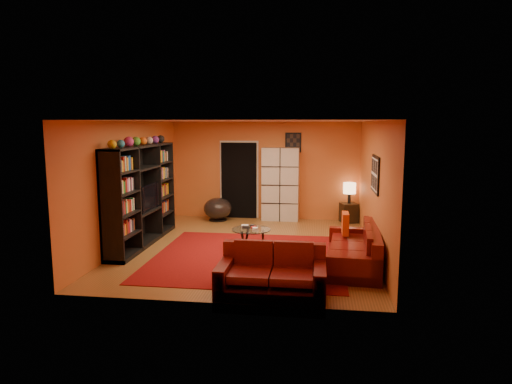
# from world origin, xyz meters

# --- Properties ---
(floor) EXTENTS (6.00, 6.00, 0.00)m
(floor) POSITION_xyz_m (0.00, 0.00, 0.00)
(floor) COLOR brown
(floor) RESTS_ON ground
(ceiling) EXTENTS (6.00, 6.00, 0.00)m
(ceiling) POSITION_xyz_m (0.00, 0.00, 2.60)
(ceiling) COLOR white
(ceiling) RESTS_ON wall_back
(wall_back) EXTENTS (6.00, 0.00, 6.00)m
(wall_back) POSITION_xyz_m (0.00, 3.00, 1.30)
(wall_back) COLOR #BE5F29
(wall_back) RESTS_ON floor
(wall_front) EXTENTS (6.00, 0.00, 6.00)m
(wall_front) POSITION_xyz_m (0.00, -3.00, 1.30)
(wall_front) COLOR #BE5F29
(wall_front) RESTS_ON floor
(wall_left) EXTENTS (0.00, 6.00, 6.00)m
(wall_left) POSITION_xyz_m (-2.50, 0.00, 1.30)
(wall_left) COLOR #BE5F29
(wall_left) RESTS_ON floor
(wall_right) EXTENTS (0.00, 6.00, 6.00)m
(wall_right) POSITION_xyz_m (2.50, 0.00, 1.30)
(wall_right) COLOR #BE5F29
(wall_right) RESTS_ON floor
(rug) EXTENTS (3.60, 3.60, 0.01)m
(rug) POSITION_xyz_m (0.10, -0.70, 0.01)
(rug) COLOR #610B0B
(rug) RESTS_ON floor
(doorway) EXTENTS (0.95, 0.10, 2.04)m
(doorway) POSITION_xyz_m (-0.70, 2.96, 1.02)
(doorway) COLOR black
(doorway) RESTS_ON floor
(wall_art_right) EXTENTS (0.03, 1.00, 0.70)m
(wall_art_right) POSITION_xyz_m (2.48, -0.30, 1.60)
(wall_art_right) COLOR black
(wall_art_right) RESTS_ON wall_right
(wall_art_back) EXTENTS (0.42, 0.03, 0.52)m
(wall_art_back) POSITION_xyz_m (0.75, 2.98, 2.05)
(wall_art_back) COLOR black
(wall_art_back) RESTS_ON wall_back
(entertainment_unit) EXTENTS (0.45, 3.00, 2.10)m
(entertainment_unit) POSITION_xyz_m (-2.27, 0.00, 1.05)
(entertainment_unit) COLOR black
(entertainment_unit) RESTS_ON floor
(tv) EXTENTS (0.96, 0.13, 0.55)m
(tv) POSITION_xyz_m (-2.23, 0.08, 1.00)
(tv) COLOR black
(tv) RESTS_ON entertainment_unit
(sofa) EXTENTS (1.07, 2.30, 0.85)m
(sofa) POSITION_xyz_m (2.14, -0.96, 0.28)
(sofa) COLOR #510B0A
(sofa) RESTS_ON rug
(loveseat) EXTENTS (1.62, 0.98, 0.85)m
(loveseat) POSITION_xyz_m (0.74, -2.41, 0.28)
(loveseat) COLOR #510B0A
(loveseat) RESTS_ON rug
(throw_pillow) EXTENTS (0.12, 0.42, 0.42)m
(throw_pillow) POSITION_xyz_m (1.95, -0.29, 0.63)
(throw_pillow) COLOR #CF4717
(throw_pillow) RESTS_ON sofa
(coffee_table) EXTENTS (0.80, 0.80, 0.40)m
(coffee_table) POSITION_xyz_m (0.07, -0.08, 0.36)
(coffee_table) COLOR silver
(coffee_table) RESTS_ON floor
(storage_cabinet) EXTENTS (0.97, 0.44, 1.92)m
(storage_cabinet) POSITION_xyz_m (0.44, 2.80, 0.96)
(storage_cabinet) COLOR beige
(storage_cabinet) RESTS_ON floor
(bowl_chair) EXTENTS (0.74, 0.74, 0.60)m
(bowl_chair) POSITION_xyz_m (-1.20, 2.50, 0.32)
(bowl_chair) COLOR black
(bowl_chair) RESTS_ON floor
(side_table) EXTENTS (0.50, 0.50, 0.50)m
(side_table) POSITION_xyz_m (2.23, 2.75, 0.25)
(side_table) COLOR black
(side_table) RESTS_ON floor
(table_lamp) EXTENTS (0.32, 0.32, 0.54)m
(table_lamp) POSITION_xyz_m (2.23, 2.75, 0.88)
(table_lamp) COLOR black
(table_lamp) RESTS_ON side_table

